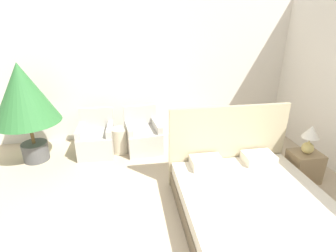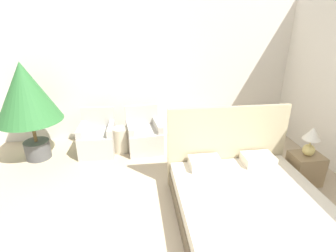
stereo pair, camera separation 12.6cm
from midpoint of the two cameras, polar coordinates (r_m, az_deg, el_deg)
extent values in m
cube|color=silver|center=(5.65, -4.30, 11.83)|extent=(10.00, 0.06, 2.90)
cube|color=brown|center=(3.78, 16.96, -17.84)|extent=(1.86, 1.93, 0.24)
cube|color=beige|center=(3.65, 17.35, -15.28)|extent=(1.82, 1.89, 0.19)
cube|color=tan|center=(4.25, 12.09, -3.99)|extent=(1.90, 0.06, 1.29)
cube|color=silver|center=(3.99, 7.47, -7.89)|extent=(0.46, 0.34, 0.14)
cube|color=silver|center=(4.29, 18.31, -6.63)|extent=(0.46, 0.34, 0.14)
cube|color=#B7B2A8|center=(5.34, -15.91, -3.69)|extent=(0.68, 0.72, 0.44)
cube|color=#B7B2A8|center=(5.46, -15.95, 1.79)|extent=(0.66, 0.09, 0.41)
cube|color=#B7B2A8|center=(5.27, -19.22, -0.97)|extent=(0.12, 0.63, 0.15)
cube|color=#B7B2A8|center=(5.18, -13.23, -0.69)|extent=(0.12, 0.63, 0.15)
cube|color=#B7B2A8|center=(5.30, -6.03, -3.09)|extent=(0.73, 0.76, 0.44)
cube|color=#B7B2A8|center=(5.42, -6.79, 2.38)|extent=(0.66, 0.13, 0.41)
cube|color=#B7B2A8|center=(5.15, -9.21, -0.52)|extent=(0.17, 0.63, 0.15)
cube|color=#B7B2A8|center=(5.22, -3.16, 0.12)|extent=(0.17, 0.63, 0.15)
cylinder|color=#4C4C4C|center=(5.57, -27.44, -4.92)|extent=(0.46, 0.46, 0.35)
cylinder|color=brown|center=(5.41, -28.17, -1.27)|extent=(0.06, 0.06, 0.43)
cone|color=#2D6B33|center=(5.19, -29.68, 6.22)|extent=(1.13, 1.13, 1.05)
cube|color=#937A56|center=(4.85, 26.75, -7.83)|extent=(0.47, 0.40, 0.50)
sphere|color=tan|center=(4.69, 27.43, -4.27)|extent=(0.19, 0.19, 0.19)
cylinder|color=tan|center=(4.63, 27.74, -2.73)|extent=(0.02, 0.02, 0.09)
cone|color=silver|center=(4.58, 28.06, -1.10)|extent=(0.26, 0.26, 0.20)
cylinder|color=#B7AD93|center=(5.28, -11.02, -3.09)|extent=(0.34, 0.34, 0.50)
camera|label=1|loc=(0.06, -90.79, -0.33)|focal=28.00mm
camera|label=2|loc=(0.06, 89.21, 0.33)|focal=28.00mm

